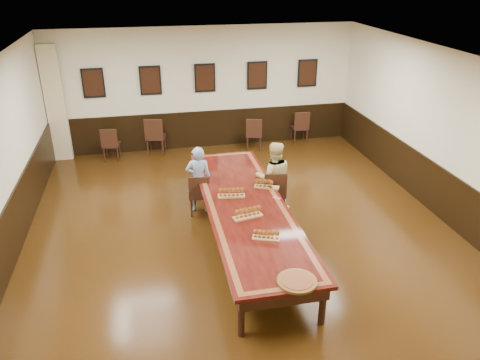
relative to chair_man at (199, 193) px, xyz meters
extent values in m
cube|color=black|center=(0.68, -1.24, -0.45)|extent=(8.00, 10.00, 0.02)
cube|color=white|center=(0.68, -1.24, 2.77)|extent=(8.00, 10.00, 0.02)
cube|color=#EEEAC7|center=(0.68, 3.77, 1.16)|extent=(8.00, 0.02, 3.20)
cube|color=#EEEAC7|center=(4.69, -1.24, 1.16)|extent=(0.02, 10.00, 3.20)
imported|color=#4368A9|center=(0.01, 0.09, 0.26)|extent=(0.54, 0.39, 1.39)
imported|color=#ECE194|center=(1.48, -0.21, 0.30)|extent=(0.80, 0.66, 1.48)
cube|color=#D64769|center=(1.28, -1.12, 0.32)|extent=(0.14, 0.16, 0.01)
cube|color=beige|center=(-3.07, 3.58, 1.01)|extent=(0.45, 0.18, 2.90)
cube|color=black|center=(0.68, 3.74, 0.06)|extent=(7.98, 0.04, 1.00)
cube|color=black|center=(-3.30, -1.24, 0.06)|extent=(0.04, 9.98, 1.00)
cube|color=black|center=(4.66, -1.24, 0.06)|extent=(0.04, 9.98, 1.00)
cube|color=black|center=(0.68, -1.24, 0.28)|extent=(1.40, 5.00, 0.06)
cube|color=#965531|center=(0.68, -1.24, 0.32)|extent=(1.28, 4.88, 0.00)
cube|color=black|center=(0.68, -1.24, 0.32)|extent=(1.10, 4.70, 0.00)
cube|color=black|center=(0.68, -1.24, 0.13)|extent=(1.25, 4.85, 0.18)
cylinder|color=black|center=(0.10, -3.56, -0.09)|extent=(0.10, 0.10, 0.69)
cylinder|color=black|center=(1.26, -3.56, -0.09)|extent=(0.10, 0.10, 0.69)
cylinder|color=black|center=(0.10, 1.08, -0.09)|extent=(0.10, 0.10, 0.69)
cylinder|color=black|center=(1.26, 1.08, -0.09)|extent=(0.10, 0.10, 0.69)
cube|color=black|center=(-2.12, 3.70, 1.46)|extent=(0.54, 0.03, 0.74)
cube|color=black|center=(-2.12, 3.68, 1.46)|extent=(0.46, 0.01, 0.64)
cube|color=black|center=(-0.72, 3.70, 1.46)|extent=(0.54, 0.03, 0.74)
cube|color=black|center=(-0.72, 3.68, 1.46)|extent=(0.46, 0.01, 0.64)
cube|color=black|center=(0.68, 3.70, 1.46)|extent=(0.54, 0.03, 0.74)
cube|color=black|center=(0.68, 3.68, 1.46)|extent=(0.46, 0.01, 0.64)
cube|color=black|center=(2.08, 3.70, 1.46)|extent=(0.54, 0.03, 0.74)
cube|color=black|center=(2.08, 3.68, 1.46)|extent=(0.46, 0.01, 0.64)
cube|color=black|center=(3.48, 3.70, 1.46)|extent=(0.54, 0.03, 0.74)
cube|color=black|center=(3.48, 3.68, 1.46)|extent=(0.46, 0.01, 0.64)
cube|color=#A87646|center=(0.49, -0.89, 0.33)|extent=(0.51, 0.22, 0.03)
cube|color=#A87646|center=(1.21, -0.66, 0.33)|extent=(0.49, 0.31, 0.03)
cube|color=#A87646|center=(0.61, -1.69, 0.33)|extent=(0.53, 0.25, 0.03)
cube|color=#A87646|center=(0.74, -2.41, 0.33)|extent=(0.45, 0.28, 0.03)
cylinder|color=red|center=(0.53, -1.67, 0.32)|extent=(0.18, 0.18, 0.02)
cylinder|color=silver|center=(0.53, -1.67, 0.34)|extent=(0.10, 0.10, 0.01)
cylinder|color=#523210|center=(0.87, -3.54, 0.33)|extent=(0.55, 0.55, 0.04)
cylinder|color=#965531|center=(0.87, -3.54, 0.35)|extent=(0.44, 0.44, 0.01)
camera|label=1|loc=(-0.92, -8.35, 4.20)|focal=35.00mm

